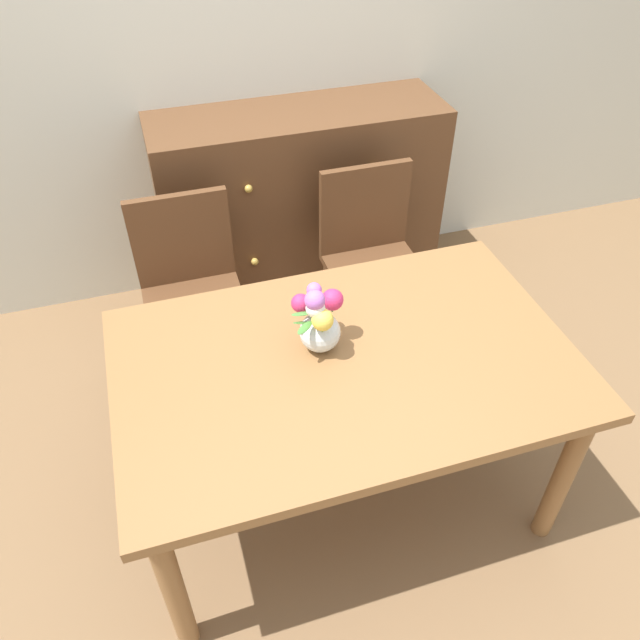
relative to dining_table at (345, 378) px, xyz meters
name	(u,v)px	position (x,y,z in m)	size (l,w,h in m)	color
ground_plane	(341,487)	(0.00, 0.00, -0.65)	(12.00, 12.00, 0.00)	brown
back_wall	(231,5)	(0.00, 1.60, 0.75)	(7.00, 0.10, 2.80)	silver
dining_table	(345,378)	(0.00, 0.00, 0.00)	(1.50, 0.96, 0.74)	olive
chair_left	(191,285)	(-0.41, 0.82, -0.13)	(0.42, 0.42, 0.90)	brown
chair_right	(371,252)	(0.41, 0.82, -0.13)	(0.42, 0.42, 0.90)	brown
dresser	(300,206)	(0.22, 1.33, -0.15)	(1.40, 0.47, 1.00)	brown
flower_vase	(319,322)	(-0.07, 0.08, 0.20)	(0.19, 0.19, 0.26)	silver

